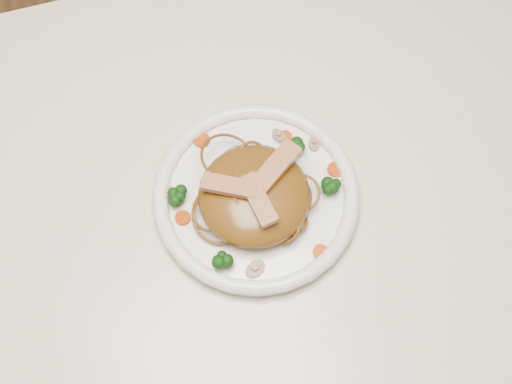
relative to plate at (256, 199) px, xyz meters
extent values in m
plane|color=brown|center=(-0.08, -0.02, -0.76)|extent=(4.00, 4.00, 0.00)
cube|color=beige|center=(-0.08, -0.02, -0.03)|extent=(1.20, 0.80, 0.04)
cylinder|color=brown|center=(0.46, 0.32, -0.40)|extent=(0.06, 0.06, 0.71)
cylinder|color=white|center=(0.00, 0.00, 0.00)|extent=(0.34, 0.34, 0.02)
ellipsoid|color=brown|center=(0.00, -0.01, 0.03)|extent=(0.14, 0.14, 0.05)
cube|color=tan|center=(0.03, 0.01, 0.06)|extent=(0.08, 0.06, 0.01)
cube|color=tan|center=(-0.03, 0.00, 0.06)|extent=(0.07, 0.05, 0.01)
cube|color=tan|center=(0.00, -0.03, 0.06)|extent=(0.03, 0.07, 0.01)
cylinder|color=#BF4607|center=(0.06, 0.07, 0.01)|extent=(0.02, 0.02, 0.00)
cylinder|color=#BF4607|center=(-0.10, 0.00, 0.01)|extent=(0.03, 0.03, 0.00)
cylinder|color=#BF4607|center=(0.11, 0.01, 0.01)|extent=(0.02, 0.02, 0.00)
cylinder|color=#BF4607|center=(-0.05, 0.10, 0.01)|extent=(0.03, 0.03, 0.00)
cylinder|color=#BF4607|center=(0.06, -0.09, 0.01)|extent=(0.03, 0.03, 0.00)
cylinder|color=tan|center=(-0.03, -0.09, 0.01)|extent=(0.04, 0.04, 0.01)
cylinder|color=tan|center=(0.09, 0.05, 0.01)|extent=(0.03, 0.03, 0.01)
cylinder|color=tan|center=(-0.11, 0.04, 0.01)|extent=(0.03, 0.03, 0.01)
cylinder|color=tan|center=(0.05, 0.07, 0.01)|extent=(0.03, 0.03, 0.01)
camera|label=1|loc=(-0.10, -0.35, 0.89)|focal=52.97mm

